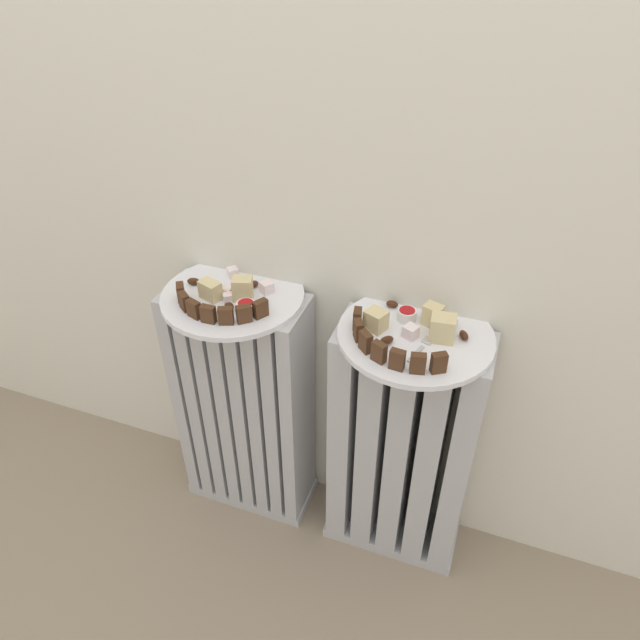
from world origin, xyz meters
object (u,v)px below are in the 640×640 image
at_px(radiator_right, 401,450).
at_px(plate_left, 233,296).
at_px(plate_right, 416,335).
at_px(jam_bowl_right, 407,314).
at_px(radiator_left, 245,408).
at_px(fork, 422,347).
at_px(jam_bowl_left, 246,307).

height_order(radiator_right, plate_left, plate_left).
xyz_separation_m(plate_right, jam_bowl_right, (-0.03, 0.04, 0.02)).
xyz_separation_m(radiator_right, jam_bowl_right, (-0.03, 0.04, 0.36)).
relative_size(radiator_right, plate_left, 2.12).
relative_size(radiator_left, radiator_right, 1.00).
distance_m(radiator_left, jam_bowl_right, 0.52).
bearing_deg(radiator_right, fork, -63.44).
relative_size(radiator_right, fork, 7.42).
bearing_deg(radiator_left, jam_bowl_left, -41.92).
bearing_deg(radiator_right, jam_bowl_right, 127.68).
bearing_deg(plate_left, plate_right, 0.00).
xyz_separation_m(plate_right, fork, (0.02, -0.04, 0.01)).
bearing_deg(radiator_left, jam_bowl_right, 5.52).
distance_m(radiator_left, radiator_right, 0.40).
bearing_deg(fork, plate_right, 116.56).
distance_m(plate_right, jam_bowl_right, 0.05).
bearing_deg(plate_left, fork, -5.68).
relative_size(radiator_left, plate_left, 2.12).
bearing_deg(radiator_right, jam_bowl_left, -171.32).
relative_size(radiator_right, plate_right, 2.12).
height_order(plate_left, jam_bowl_right, jam_bowl_right).
distance_m(plate_left, jam_bowl_left, 0.08).
bearing_deg(radiator_right, radiator_left, 180.00).
height_order(plate_right, fork, fork).
xyz_separation_m(plate_left, jam_bowl_right, (0.37, 0.04, 0.02)).
bearing_deg(plate_left, jam_bowl_left, -41.92).
distance_m(jam_bowl_left, jam_bowl_right, 0.33).
bearing_deg(jam_bowl_right, radiator_right, -52.32).
xyz_separation_m(plate_left, plate_right, (0.40, 0.00, 0.00)).
distance_m(radiator_right, fork, 0.35).
height_order(jam_bowl_left, fork, jam_bowl_left).
xyz_separation_m(jam_bowl_left, jam_bowl_right, (0.31, 0.09, -0.00)).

